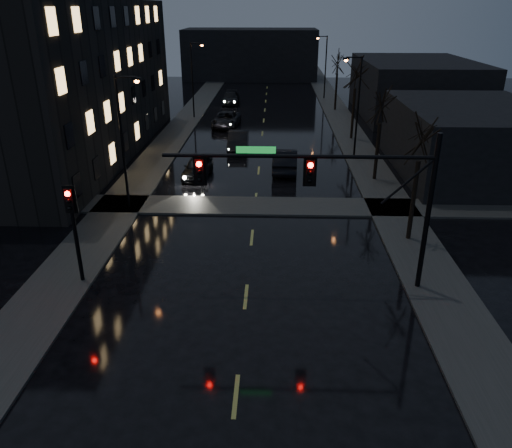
# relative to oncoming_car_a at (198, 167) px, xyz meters

# --- Properties ---
(ground) EXTENTS (160.00, 160.00, 0.00)m
(ground) POSITION_rel_oncoming_car_a_xyz_m (4.42, -24.35, -0.73)
(ground) COLOR black
(ground) RESTS_ON ground
(sidewalk_left) EXTENTS (3.00, 140.00, 0.12)m
(sidewalk_left) POSITION_rel_oncoming_car_a_xyz_m (-4.08, 10.65, -0.67)
(sidewalk_left) COLOR #2D2D2B
(sidewalk_left) RESTS_ON ground
(sidewalk_right) EXTENTS (3.00, 140.00, 0.12)m
(sidewalk_right) POSITION_rel_oncoming_car_a_xyz_m (12.92, 10.65, -0.67)
(sidewalk_right) COLOR #2D2D2B
(sidewalk_right) RESTS_ON ground
(sidewalk_cross) EXTENTS (40.00, 3.00, 0.12)m
(sidewalk_cross) POSITION_rel_oncoming_car_a_xyz_m (4.42, -5.85, -0.67)
(sidewalk_cross) COLOR #2D2D2B
(sidewalk_cross) RESTS_ON ground
(apartment_block) EXTENTS (12.00, 30.00, 12.00)m
(apartment_block) POSITION_rel_oncoming_car_a_xyz_m (-12.08, 5.65, 5.27)
(apartment_block) COLOR black
(apartment_block) RESTS_ON ground
(commercial_right_near) EXTENTS (10.00, 14.00, 5.00)m
(commercial_right_near) POSITION_rel_oncoming_car_a_xyz_m (19.92, 1.65, 1.77)
(commercial_right_near) COLOR black
(commercial_right_near) RESTS_ON ground
(commercial_right_far) EXTENTS (12.00, 18.00, 6.00)m
(commercial_right_far) POSITION_rel_oncoming_car_a_xyz_m (21.42, 23.65, 2.27)
(commercial_right_far) COLOR black
(commercial_right_far) RESTS_ON ground
(far_block) EXTENTS (22.00, 10.00, 8.00)m
(far_block) POSITION_rel_oncoming_car_a_xyz_m (1.42, 53.65, 3.27)
(far_block) COLOR black
(far_block) RESTS_ON ground
(signal_mast) EXTENTS (11.11, 0.41, 7.00)m
(signal_mast) POSITION_rel_oncoming_car_a_xyz_m (8.26, -15.36, 4.14)
(signal_mast) COLOR black
(signal_mast) RESTS_ON ground
(signal_pole_left) EXTENTS (0.35, 0.41, 4.53)m
(signal_pole_left) POSITION_rel_oncoming_car_a_xyz_m (-3.08, -15.36, 2.28)
(signal_pole_left) COLOR black
(signal_pole_left) RESTS_ON ground
(tree_near) EXTENTS (3.52, 3.52, 8.08)m
(tree_near) POSITION_rel_oncoming_car_a_xyz_m (12.82, -10.35, 5.49)
(tree_near) COLOR black
(tree_near) RESTS_ON ground
(tree_mid_a) EXTENTS (3.30, 3.30, 7.58)m
(tree_mid_a) POSITION_rel_oncoming_car_a_xyz_m (12.82, -0.35, 5.10)
(tree_mid_a) COLOR black
(tree_mid_a) RESTS_ON ground
(tree_mid_b) EXTENTS (3.74, 3.74, 8.59)m
(tree_mid_b) POSITION_rel_oncoming_car_a_xyz_m (12.82, 11.65, 5.88)
(tree_mid_b) COLOR black
(tree_mid_b) RESTS_ON ground
(tree_far) EXTENTS (3.43, 3.43, 7.88)m
(tree_far) POSITION_rel_oncoming_car_a_xyz_m (12.82, 25.65, 5.33)
(tree_far) COLOR black
(tree_far) RESTS_ON ground
(streetlight_l_near) EXTENTS (1.53, 0.28, 8.00)m
(streetlight_l_near) POSITION_rel_oncoming_car_a_xyz_m (-3.17, -6.35, 4.04)
(streetlight_l_near) COLOR black
(streetlight_l_near) RESTS_ON ground
(streetlight_l_far) EXTENTS (1.53, 0.28, 8.00)m
(streetlight_l_far) POSITION_rel_oncoming_car_a_xyz_m (-3.17, 20.65, 4.04)
(streetlight_l_far) COLOR black
(streetlight_l_far) RESTS_ON ground
(streetlight_r_mid) EXTENTS (1.53, 0.28, 8.00)m
(streetlight_r_mid) POSITION_rel_oncoming_car_a_xyz_m (12.00, 5.65, 4.04)
(streetlight_r_mid) COLOR black
(streetlight_r_mid) RESTS_ON ground
(streetlight_r_far) EXTENTS (1.53, 0.28, 8.00)m
(streetlight_r_far) POSITION_rel_oncoming_car_a_xyz_m (12.00, 33.65, 4.04)
(streetlight_r_far) COLOR black
(streetlight_r_far) RESTS_ON ground
(oncoming_car_a) EXTENTS (2.10, 4.43, 1.46)m
(oncoming_car_a) POSITION_rel_oncoming_car_a_xyz_m (0.00, 0.00, 0.00)
(oncoming_car_a) COLOR black
(oncoming_car_a) RESTS_ON ground
(oncoming_car_b) EXTENTS (1.75, 4.82, 1.58)m
(oncoming_car_b) POSITION_rel_oncoming_car_a_xyz_m (2.45, 7.53, 0.06)
(oncoming_car_b) COLOR black
(oncoming_car_b) RESTS_ON ground
(oncoming_car_c) EXTENTS (2.86, 5.57, 1.50)m
(oncoming_car_c) POSITION_rel_oncoming_car_a_xyz_m (0.59, 16.58, 0.02)
(oncoming_car_c) COLOR black
(oncoming_car_c) RESTS_ON ground
(oncoming_car_d) EXTENTS (2.14, 5.12, 1.48)m
(oncoming_car_d) POSITION_rel_oncoming_car_a_xyz_m (-0.01, 29.59, 0.01)
(oncoming_car_d) COLOR black
(oncoming_car_d) RESTS_ON ground
(lead_car) EXTENTS (2.00, 5.19, 1.69)m
(lead_car) POSITION_rel_oncoming_car_a_xyz_m (6.43, 1.63, 0.11)
(lead_car) COLOR black
(lead_car) RESTS_ON ground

